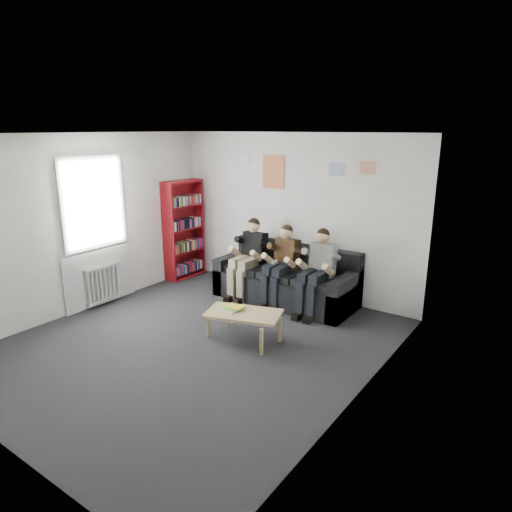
{
  "coord_description": "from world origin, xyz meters",
  "views": [
    {
      "loc": [
        3.85,
        -4.04,
        2.77
      ],
      "look_at": [
        0.08,
        1.3,
        0.92
      ],
      "focal_mm": 32.0,
      "sensor_mm": 36.0,
      "label": 1
    }
  ],
  "objects": [
    {
      "name": "room_shell",
      "position": [
        0.0,
        0.0,
        1.35
      ],
      "size": [
        5.0,
        5.0,
        5.0
      ],
      "color": "black",
      "rests_on": "ground"
    },
    {
      "name": "sofa",
      "position": [
        0.15,
        2.06,
        0.32
      ],
      "size": [
        2.32,
        0.95,
        0.89
      ],
      "color": "black",
      "rests_on": "ground"
    },
    {
      "name": "window",
      "position": [
        -2.22,
        0.2,
        1.03
      ],
      "size": [
        0.05,
        1.3,
        2.36
      ],
      "color": "white",
      "rests_on": "room_shell"
    },
    {
      "name": "radiator",
      "position": [
        -2.15,
        0.2,
        0.35
      ],
      "size": [
        0.1,
        0.64,
        0.6
      ],
      "color": "silver",
      "rests_on": "ground"
    },
    {
      "name": "person_right",
      "position": [
        0.8,
        1.86,
        0.66
      ],
      "size": [
        0.38,
        0.81,
        1.31
      ],
      "rotation": [
        0.0,
        0.0,
        0.11
      ],
      "color": "silver",
      "rests_on": "sofa"
    },
    {
      "name": "person_left",
      "position": [
        -0.49,
        1.86,
        0.67
      ],
      "size": [
        0.39,
        0.83,
        1.32
      ],
      "rotation": [
        0.0,
        0.0,
        0.05
      ],
      "color": "black",
      "rests_on": "sofa"
    },
    {
      "name": "game_cases",
      "position": [
        0.28,
        0.46,
        0.42
      ],
      "size": [
        0.26,
        0.23,
        0.05
      ],
      "rotation": [
        0.0,
        0.0,
        -0.02
      ],
      "color": "white",
      "rests_on": "coffee_table"
    },
    {
      "name": "poster_sign",
      "position": [
        -1.0,
        2.49,
        2.25
      ],
      "size": [
        0.2,
        0.01,
        0.14
      ],
      "primitive_type": "cube",
      "color": "white",
      "rests_on": "room_shell"
    },
    {
      "name": "coffee_table",
      "position": [
        0.45,
        0.48,
        0.35
      ],
      "size": [
        0.98,
        0.54,
        0.39
      ],
      "rotation": [
        0.0,
        0.0,
        0.32
      ],
      "color": "tan",
      "rests_on": "ground"
    },
    {
      "name": "poster_large",
      "position": [
        -0.4,
        2.49,
        2.05
      ],
      "size": [
        0.42,
        0.01,
        0.55
      ],
      "primitive_type": "cube",
      "color": "#C19544",
      "rests_on": "room_shell"
    },
    {
      "name": "person_middle",
      "position": [
        0.15,
        1.86,
        0.65
      ],
      "size": [
        0.37,
        0.79,
        1.29
      ],
      "rotation": [
        0.0,
        0.0,
        -0.06
      ],
      "color": "#442F16",
      "rests_on": "sofa"
    },
    {
      "name": "poster_pink",
      "position": [
        1.25,
        2.49,
        2.2
      ],
      "size": [
        0.22,
        0.01,
        0.18
      ],
      "primitive_type": "cube",
      "color": "#C63E8E",
      "rests_on": "room_shell"
    },
    {
      "name": "poster_blue",
      "position": [
        0.75,
        2.49,
        2.15
      ],
      "size": [
        0.25,
        0.01,
        0.2
      ],
      "primitive_type": "cube",
      "color": "#3869BF",
      "rests_on": "room_shell"
    },
    {
      "name": "bookshelf",
      "position": [
        -2.09,
        2.02,
        0.92
      ],
      "size": [
        0.28,
        0.83,
        1.84
      ],
      "rotation": [
        0.0,
        0.0,
        -0.06
      ],
      "color": "maroon",
      "rests_on": "ground"
    }
  ]
}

